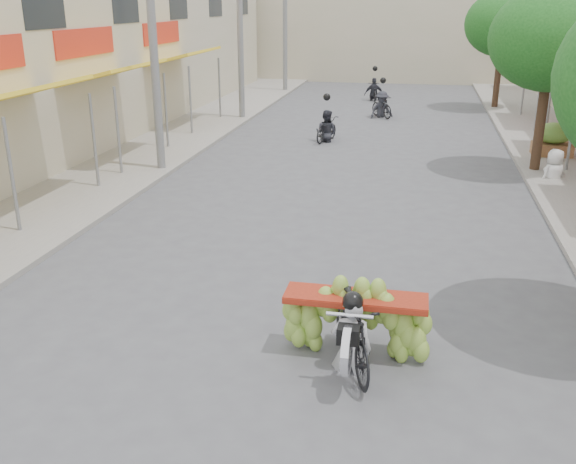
# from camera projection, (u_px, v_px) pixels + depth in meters

# --- Properties ---
(sidewalk_left) EXTENTS (4.00, 60.00, 0.12)m
(sidewalk_left) POSITION_uv_depth(u_px,v_px,m) (151.00, 146.00, 22.08)
(sidewalk_left) COLOR gray
(sidewalk_left) RESTS_ON ground
(far_building) EXTENTS (20.00, 6.00, 7.00)m
(far_building) POSITION_uv_depth(u_px,v_px,m) (394.00, 22.00, 40.79)
(far_building) COLOR beige
(far_building) RESTS_ON ground
(utility_pole_mid) EXTENTS (0.60, 0.24, 8.00)m
(utility_pole_mid) POSITION_uv_depth(u_px,v_px,m) (152.00, 29.00, 17.66)
(utility_pole_mid) COLOR slate
(utility_pole_mid) RESTS_ON ground
(utility_pole_far) EXTENTS (0.60, 0.24, 8.00)m
(utility_pole_far) POSITION_uv_depth(u_px,v_px,m) (240.00, 20.00, 25.96)
(utility_pole_far) COLOR slate
(utility_pole_far) RESTS_ON ground
(utility_pole_back) EXTENTS (0.60, 0.24, 8.00)m
(utility_pole_back) POSITION_uv_depth(u_px,v_px,m) (285.00, 15.00, 34.25)
(utility_pole_back) COLOR slate
(utility_pole_back) RESTS_ON ground
(street_tree_mid) EXTENTS (3.40, 3.40, 5.25)m
(street_tree_mid) POSITION_uv_depth(u_px,v_px,m) (552.00, 39.00, 17.56)
(street_tree_mid) COLOR #3A2719
(street_tree_mid) RESTS_ON ground
(street_tree_far) EXTENTS (3.40, 3.40, 5.25)m
(street_tree_far) POSITION_uv_depth(u_px,v_px,m) (503.00, 24.00, 28.62)
(street_tree_far) COLOR #3A2719
(street_tree_far) RESTS_ON ground
(produce_crate_far) EXTENTS (1.20, 0.88, 1.16)m
(produce_crate_far) POSITION_uv_depth(u_px,v_px,m) (553.00, 137.00, 20.30)
(produce_crate_far) COLOR brown
(produce_crate_far) RESTS_ON ground
(banana_motorbike) EXTENTS (2.20, 1.92, 1.94)m
(banana_motorbike) POSITION_uv_depth(u_px,v_px,m) (353.00, 319.00, 8.76)
(banana_motorbike) COLOR black
(banana_motorbike) RESTS_ON ground
(pedestrian) EXTENTS (0.93, 0.80, 1.61)m
(pedestrian) POSITION_uv_depth(u_px,v_px,m) (557.00, 149.00, 17.64)
(pedestrian) COLOR white
(pedestrian) RESTS_ON ground
(bg_motorbike_a) EXTENTS (0.95, 1.61, 1.95)m
(bg_motorbike_a) POSITION_uv_depth(u_px,v_px,m) (326.00, 120.00, 22.84)
(bg_motorbike_a) COLOR black
(bg_motorbike_a) RESTS_ON ground
(bg_motorbike_b) EXTENTS (1.29, 1.60, 1.95)m
(bg_motorbike_b) POSITION_uv_depth(u_px,v_px,m) (382.00, 98.00, 27.50)
(bg_motorbike_b) COLOR black
(bg_motorbike_b) RESTS_ON ground
(bg_motorbike_c) EXTENTS (1.04, 1.54, 1.95)m
(bg_motorbike_c) POSITION_uv_depth(u_px,v_px,m) (374.00, 84.00, 32.28)
(bg_motorbike_c) COLOR black
(bg_motorbike_c) RESTS_ON ground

